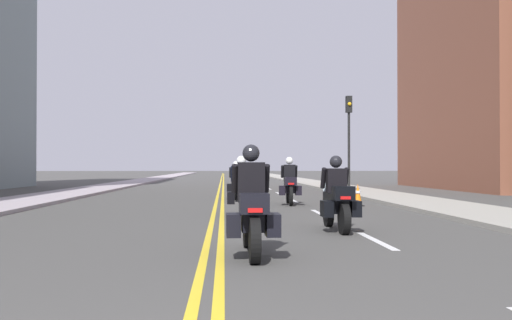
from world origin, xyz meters
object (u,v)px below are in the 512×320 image
Objects in this scene: motorcycle_2 at (241,191)px; motorcycle_4 at (236,184)px; traffic_light_near at (349,126)px; motorcycle_1 at (337,200)px; traffic_cone_0 at (358,195)px; motorcycle_0 at (251,212)px; motorcycle_3 at (290,185)px.

motorcycle_2 is 7.65m from motorcycle_4.
motorcycle_2 is 12.95m from traffic_light_near.
traffic_cone_0 is (2.18, 7.29, -0.26)m from motorcycle_1.
motorcycle_2 is 0.46× the size of traffic_light_near.
motorcycle_0 is 14.72m from motorcycle_4.
traffic_light_near reaches higher than motorcycle_1.
motorcycle_3 is 0.97× the size of motorcycle_4.
traffic_light_near reaches higher than motorcycle_2.
motorcycle_3 reaches higher than motorcycle_2.
motorcycle_0 is 1.05× the size of motorcycle_1.
motorcycle_0 is 1.00× the size of motorcycle_4.
motorcycle_1 is 8.04m from motorcycle_3.
traffic_light_near is at bearing 79.41° from traffic_cone_0.
motorcycle_3 is at bearing 79.58° from motorcycle_0.
motorcycle_2 is 2.90× the size of traffic_cone_0.
traffic_cone_0 is (4.02, -4.27, -0.26)m from motorcycle_4.
motorcycle_2 reaches higher than motorcycle_1.
motorcycle_4 is at bearing 97.84° from motorcycle_1.
motorcycle_4 is (-1.83, 11.56, 0.00)m from motorcycle_1.
motorcycle_3 is 2.88× the size of traffic_cone_0.
motorcycle_0 is at bearing -89.58° from motorcycle_4.
motorcycle_2 is 4.51m from motorcycle_3.
traffic_light_near is at bearing 72.21° from motorcycle_0.
motorcycle_1 is 0.45× the size of traffic_light_near.
motorcycle_2 is 1.01× the size of motorcycle_3.
traffic_cone_0 is at bearing 41.01° from motorcycle_2.
motorcycle_1 is at bearing -86.97° from motorcycle_3.
motorcycle_0 is 0.47× the size of traffic_light_near.
motorcycle_4 is (-1.79, 3.52, -0.05)m from motorcycle_3.
motorcycle_0 is at bearing -106.89° from traffic_light_near.
motorcycle_0 is at bearing -89.40° from motorcycle_2.
motorcycle_1 is at bearing -80.20° from motorcycle_4.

